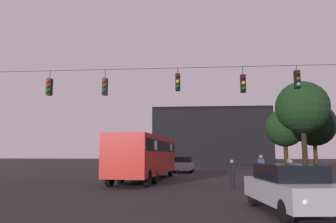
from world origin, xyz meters
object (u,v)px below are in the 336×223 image
at_px(city_bus, 146,153).
at_px(pedestrian_crossing_center, 289,170).
at_px(tree_behind_building, 314,125).
at_px(pedestrian_crossing_left, 291,173).
at_px(car_near_right, 290,187).
at_px(car_far_left, 184,164).
at_px(tree_right_far, 302,108).
at_px(pedestrian_crossing_right, 261,167).
at_px(tree_left_silhouette, 285,128).
at_px(pedestrian_near_bus, 232,172).

height_order(city_bus, pedestrian_crossing_center, city_bus).
bearing_deg(tree_behind_building, city_bus, -146.16).
bearing_deg(pedestrian_crossing_left, car_near_right, -107.28).
bearing_deg(car_near_right, pedestrian_crossing_center, 73.46).
distance_m(car_far_left, pedestrian_crossing_center, 13.22).
bearing_deg(city_bus, car_far_left, 75.98).
bearing_deg(tree_behind_building, pedestrian_crossing_center, -117.29).
distance_m(pedestrian_crossing_left, tree_right_far, 12.00).
bearing_deg(tree_right_far, tree_behind_building, 61.63).
relative_size(city_bus, pedestrian_crossing_center, 7.30).
height_order(city_bus, pedestrian_crossing_left, city_bus).
height_order(car_near_right, pedestrian_crossing_center, pedestrian_crossing_center).
height_order(pedestrian_crossing_right, tree_left_silhouette, tree_left_silhouette).
bearing_deg(tree_left_silhouette, pedestrian_crossing_left, -105.74).
xyz_separation_m(pedestrian_crossing_right, tree_left_silhouette, (7.29, 19.67, 4.07)).
xyz_separation_m(pedestrian_crossing_center, tree_right_far, (3.34, 6.73, 4.89)).
height_order(pedestrian_crossing_center, tree_behind_building, tree_behind_building).
xyz_separation_m(city_bus, tree_right_far, (12.61, 5.04, 3.88)).
xyz_separation_m(car_near_right, pedestrian_crossing_right, (1.22, 9.88, 0.22)).
distance_m(car_near_right, pedestrian_crossing_center, 10.08).
bearing_deg(car_far_left, tree_behind_building, 3.42).
xyz_separation_m(pedestrian_near_bus, tree_behind_building, (10.11, 15.11, 3.91)).
relative_size(pedestrian_near_bus, tree_left_silhouette, 0.21).
xyz_separation_m(car_near_right, pedestrian_near_bus, (-1.01, 6.64, 0.07)).
height_order(city_bus, tree_behind_building, tree_behind_building).
height_order(car_far_left, pedestrian_crossing_center, pedestrian_crossing_center).
height_order(pedestrian_near_bus, tree_right_far, tree_right_far).
xyz_separation_m(car_near_right, tree_right_far, (6.22, 16.40, 4.95)).
distance_m(pedestrian_crossing_left, pedestrian_crossing_right, 3.67).
xyz_separation_m(pedestrian_crossing_right, pedestrian_near_bus, (-2.23, -3.24, -0.15)).
distance_m(pedestrian_crossing_right, tree_behind_building, 14.74).
distance_m(tree_behind_building, tree_right_far, 6.16).
bearing_deg(car_near_right, pedestrian_crossing_left, 72.72).
xyz_separation_m(pedestrian_near_bus, tree_left_silhouette, (9.52, 22.91, 4.22)).
height_order(pedestrian_near_bus, tree_behind_building, tree_behind_building).
bearing_deg(pedestrian_near_bus, pedestrian_crossing_center, 37.96).
height_order(pedestrian_crossing_left, tree_left_silhouette, tree_left_silhouette).
height_order(car_near_right, tree_right_far, tree_right_far).
bearing_deg(pedestrian_crossing_left, tree_left_silhouette, 74.26).
height_order(car_far_left, pedestrian_crossing_right, pedestrian_crossing_right).
relative_size(city_bus, car_near_right, 2.49).
distance_m(pedestrian_crossing_right, tree_right_far, 9.47).
height_order(pedestrian_near_bus, tree_left_silhouette, tree_left_silhouette).
bearing_deg(pedestrian_crossing_center, tree_left_silhouette, 74.16).
distance_m(city_bus, tree_behind_building, 18.88).
xyz_separation_m(car_near_right, tree_left_silhouette, (8.51, 29.55, 4.29)).
bearing_deg(pedestrian_crossing_center, car_near_right, -106.54).
height_order(pedestrian_crossing_left, pedestrian_crossing_right, pedestrian_crossing_right).
height_order(tree_left_silhouette, tree_right_far, tree_right_far).
height_order(pedestrian_crossing_right, pedestrian_near_bus, pedestrian_crossing_right).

